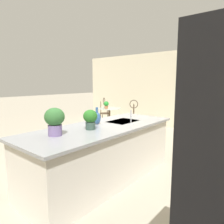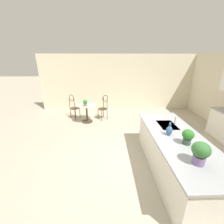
% 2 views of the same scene
% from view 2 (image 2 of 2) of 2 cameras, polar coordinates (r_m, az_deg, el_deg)
% --- Properties ---
extents(ground_plane, '(40.00, 40.00, 0.00)m').
position_cam_2_polar(ground_plane, '(3.86, 8.39, -19.34)').
color(ground_plane, '#B2A893').
extents(wall_left_window, '(0.12, 7.80, 2.70)m').
position_cam_2_polar(wall_left_window, '(7.29, 3.17, 11.54)').
color(wall_left_window, beige).
rests_on(wall_left_window, ground).
extents(kitchen_island, '(2.80, 1.06, 0.92)m').
position_cam_2_polar(kitchen_island, '(3.60, 23.55, -15.07)').
color(kitchen_island, white).
rests_on(kitchen_island, ground).
extents(bistro_table, '(0.80, 0.80, 0.74)m').
position_cam_2_polar(bistro_table, '(5.92, -10.02, 0.14)').
color(bistro_table, '#3D2D1E').
rests_on(bistro_table, ground).
extents(chair_near_window, '(0.53, 0.53, 1.04)m').
position_cam_2_polar(chair_near_window, '(6.12, -3.39, 2.36)').
color(chair_near_window, '#3D2D1E').
rests_on(chair_near_window, ground).
extents(chair_by_island, '(0.53, 0.53, 1.04)m').
position_cam_2_polar(chair_by_island, '(6.41, -15.03, 2.51)').
color(chair_by_island, '#3D2D1E').
rests_on(chair_by_island, ground).
extents(sink_faucet, '(0.02, 0.02, 0.22)m').
position_cam_2_polar(sink_faucet, '(3.85, 23.84, -3.20)').
color(sink_faucet, '#B2B5BA').
rests_on(sink_faucet, kitchen_island).
extents(potted_plant_on_table, '(0.17, 0.17, 0.24)m').
position_cam_2_polar(potted_plant_on_table, '(5.66, -10.62, 3.77)').
color(potted_plant_on_table, '#9E603D').
rests_on(potted_plant_on_table, bistro_table).
extents(potted_plant_counter_far, '(0.27, 0.27, 0.38)m').
position_cam_2_polar(potted_plant_counter_far, '(2.61, 31.82, -13.35)').
color(potted_plant_counter_far, '#7A669E').
rests_on(potted_plant_counter_far, kitchen_island).
extents(potted_plant_counter_near, '(0.21, 0.21, 0.30)m').
position_cam_2_polar(potted_plant_counter_near, '(3.08, 27.96, -8.43)').
color(potted_plant_counter_near, '#385147').
rests_on(potted_plant_counter_near, kitchen_island).
extents(vase_on_counter, '(0.13, 0.13, 0.29)m').
position_cam_2_polar(vase_on_counter, '(3.29, 21.83, -6.82)').
color(vase_on_counter, '#386099').
rests_on(vase_on_counter, kitchen_island).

